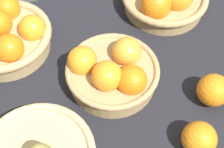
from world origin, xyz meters
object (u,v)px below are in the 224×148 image
(basket_far_left, at_px, (5,36))
(loose_orange_front_gap, at_px, (199,139))
(basket_center, at_px, (112,72))
(loose_orange_back_gap, at_px, (213,90))

(basket_far_left, relative_size, loose_orange_front_gap, 3.29)
(basket_center, distance_m, loose_orange_front_gap, 0.25)
(basket_far_left, distance_m, loose_orange_front_gap, 0.54)
(basket_far_left, height_order, loose_orange_back_gap, basket_far_left)
(basket_center, relative_size, loose_orange_back_gap, 2.90)
(basket_center, xyz_separation_m, loose_orange_back_gap, (0.20, -0.12, -0.00))
(basket_center, distance_m, basket_far_left, 0.30)
(basket_far_left, relative_size, loose_orange_back_gap, 3.18)
(loose_orange_front_gap, bearing_deg, basket_center, 117.78)
(basket_far_left, bearing_deg, loose_orange_front_gap, -50.74)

